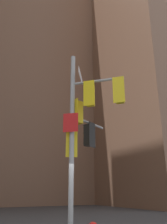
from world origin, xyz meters
name	(u,v)px	position (x,y,z in m)	size (l,w,h in m)	color
building_tower_right	(148,16)	(16.83, 11.35, 25.19)	(12.51, 12.51, 50.38)	brown
building_mid_block	(22,84)	(2.86, 24.82, 17.11)	(16.83, 16.83, 34.23)	brown
signal_pole_assembly	(84,122)	(0.50, -0.15, 4.29)	(2.62, 2.91, 7.41)	#9EA0A3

